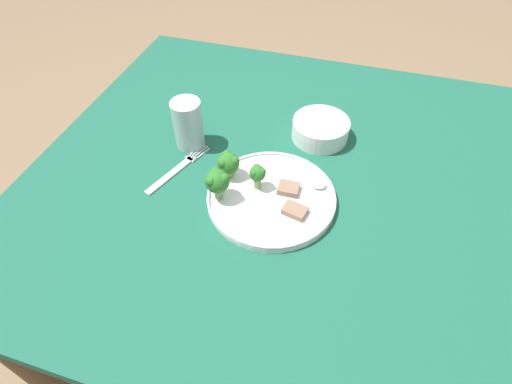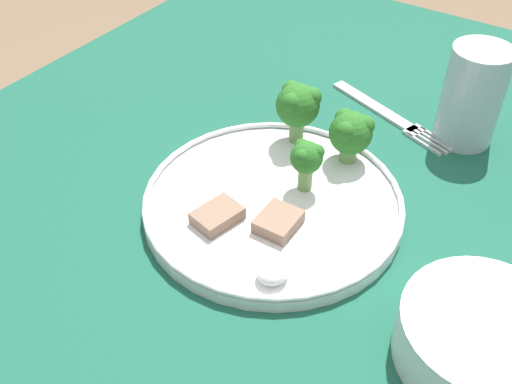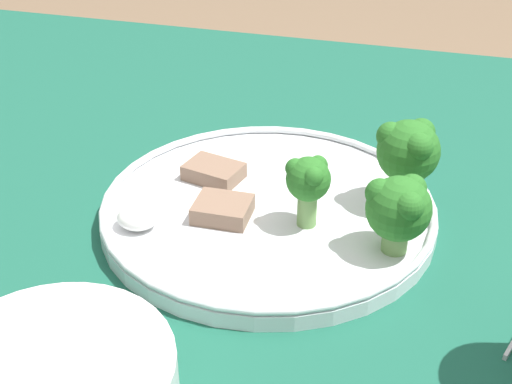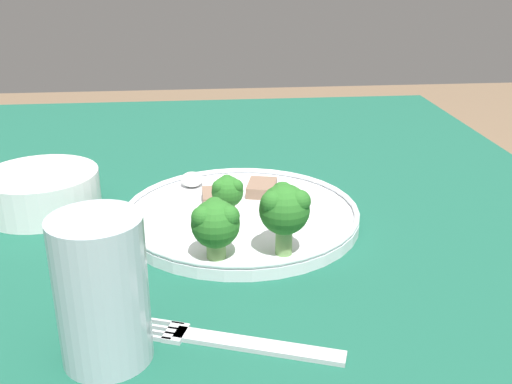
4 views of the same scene
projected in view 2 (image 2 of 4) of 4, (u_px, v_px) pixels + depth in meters
table at (328, 324)px, 0.62m from camera, size 1.11×1.00×0.73m
dinner_plate at (273, 202)px, 0.60m from camera, size 0.26×0.26×0.02m
fork at (388, 115)px, 0.72m from camera, size 0.08×0.18×0.00m
cream_bowl at (481, 340)px, 0.46m from camera, size 0.13×0.13×0.05m
drinking_glass at (471, 101)px, 0.66m from camera, size 0.07×0.07×0.11m
broccoli_floret_near_rim_left at (306, 159)px, 0.58m from camera, size 0.03×0.03×0.06m
broccoli_floret_center_left at (298, 105)px, 0.64m from camera, size 0.05×0.05×0.07m
broccoli_floret_back_left at (351, 132)px, 0.62m from camera, size 0.05×0.05×0.06m
meat_slice_front_slice at (278, 222)px, 0.56m from camera, size 0.04×0.04×0.01m
meat_slice_middle_slice at (217, 216)px, 0.57m from camera, size 0.05×0.04×0.01m
sauce_dollop at (273, 272)px, 0.51m from camera, size 0.03×0.03×0.02m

